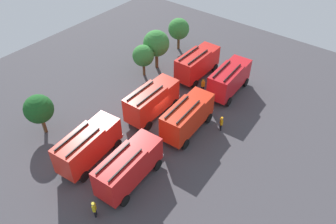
{
  "coord_description": "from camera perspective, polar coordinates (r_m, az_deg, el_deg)",
  "views": [
    {
      "loc": [
        -21.71,
        -17.15,
        24.94
      ],
      "look_at": [
        0.0,
        0.0,
        1.4
      ],
      "focal_mm": 35.12,
      "sensor_mm": 36.0,
      "label": 1
    }
  ],
  "objects": [
    {
      "name": "fire_truck_1",
      "position": [
        34.72,
        3.4,
        -0.7
      ],
      "size": [
        7.34,
        3.12,
        3.88
      ],
      "rotation": [
        0.0,
        0.0,
        0.06
      ],
      "color": "red",
      "rests_on": "ground"
    },
    {
      "name": "tree_2",
      "position": [
        44.49,
        -2.05,
        11.79
      ],
      "size": [
        3.51,
        3.51,
        5.43
      ],
      "color": "brown",
      "rests_on": "ground"
    },
    {
      "name": "fire_truck_5",
      "position": [
        43.3,
        5.11,
        8.47
      ],
      "size": [
        7.22,
        2.81,
        3.88
      ],
      "rotation": [
        0.0,
        0.0,
        0.01
      ],
      "color": "red",
      "rests_on": "ground"
    },
    {
      "name": "tree_1",
      "position": [
        43.25,
        -4.32,
        9.7
      ],
      "size": [
        2.82,
        2.82,
        4.37
      ],
      "color": "brown",
      "rests_on": "ground"
    },
    {
      "name": "firefighter_1",
      "position": [
        41.27,
        6.09,
        4.66
      ],
      "size": [
        0.47,
        0.46,
        1.75
      ],
      "rotation": [
        0.0,
        0.0,
        0.83
      ],
      "color": "black",
      "rests_on": "ground"
    },
    {
      "name": "traffic_cone_1",
      "position": [
        36.0,
        -8.86,
        -3.35
      ],
      "size": [
        0.45,
        0.45,
        0.65
      ],
      "primitive_type": "cone",
      "color": "#F2600C",
      "rests_on": "ground"
    },
    {
      "name": "firefighter_0",
      "position": [
        29.2,
        -12.66,
        -16.08
      ],
      "size": [
        0.48,
        0.44,
        1.83
      ],
      "rotation": [
        0.0,
        0.0,
        2.22
      ],
      "color": "black",
      "rests_on": "ground"
    },
    {
      "name": "fire_truck_0",
      "position": [
        30.06,
        -6.81,
        -9.29
      ],
      "size": [
        7.35,
        3.16,
        3.88
      ],
      "rotation": [
        0.0,
        0.0,
        0.07
      ],
      "color": "red",
      "rests_on": "ground"
    },
    {
      "name": "traffic_cone_0",
      "position": [
        43.74,
        8.6,
        5.63
      ],
      "size": [
        0.44,
        0.44,
        0.63
      ],
      "primitive_type": "cone",
      "color": "#F2600C",
      "rests_on": "ground"
    },
    {
      "name": "ground_plane",
      "position": [
        37.25,
        0.0,
        -1.64
      ],
      "size": [
        55.19,
        55.19,
        0.0
      ],
      "primitive_type": "plane",
      "color": "#423F44"
    },
    {
      "name": "tree_3",
      "position": [
        49.29,
        1.88,
        14.2
      ],
      "size": [
        3.07,
        3.07,
        4.76
      ],
      "color": "brown",
      "rests_on": "ground"
    },
    {
      "name": "fire_truck_2",
      "position": [
        40.88,
        10.61,
        5.75
      ],
      "size": [
        7.34,
        3.12,
        3.88
      ],
      "rotation": [
        0.0,
        0.0,
        0.06
      ],
      "color": "red",
      "rests_on": "ground"
    },
    {
      "name": "tree_0",
      "position": [
        36.44,
        -21.52,
        0.47
      ],
      "size": [
        3.07,
        3.07,
        4.76
      ],
      "color": "brown",
      "rests_on": "ground"
    },
    {
      "name": "fire_truck_3",
      "position": [
        32.55,
        -13.68,
        -5.53
      ],
      "size": [
        7.42,
        3.38,
        3.88
      ],
      "rotation": [
        0.0,
        0.0,
        0.11
      ],
      "color": "red",
      "rests_on": "ground"
    },
    {
      "name": "fire_truck_4",
      "position": [
        36.81,
        -2.81,
        2.09
      ],
      "size": [
        7.25,
        2.88,
        3.88
      ],
      "rotation": [
        0.0,
        0.0,
        0.02
      ],
      "color": "red",
      "rests_on": "ground"
    },
    {
      "name": "firefighter_2",
      "position": [
        36.02,
        9.22,
        -1.89
      ],
      "size": [
        0.46,
        0.47,
        1.78
      ],
      "rotation": [
        0.0,
        0.0,
        2.38
      ],
      "color": "black",
      "rests_on": "ground"
    }
  ]
}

